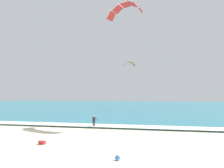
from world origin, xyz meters
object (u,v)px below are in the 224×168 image
at_px(cooler_box, 42,142).
at_px(beach_ball, 117,158).
at_px(kitesurfer, 94,121).
at_px(surfboard, 94,128).
at_px(kite_distant, 130,63).
at_px(kite_primary, 125,8).

bearing_deg(cooler_box, beach_ball, -23.33).
height_order(kitesurfer, cooler_box, kitesurfer).
height_order(surfboard, kite_distant, kite_distant).
relative_size(surfboard, kitesurfer, 0.87).
relative_size(surfboard, kite_distant, 0.39).
xyz_separation_m(kite_distant, cooler_box, (-1.03, -53.27, -14.90)).
height_order(surfboard, cooler_box, cooler_box).
xyz_separation_m(cooler_box, beach_ball, (7.50, -3.23, -0.03)).
relative_size(kitesurfer, kite_distant, 0.45).
xyz_separation_m(kite_primary, kite_distant, (-3.96, 36.53, -3.67)).
xyz_separation_m(surfboard, kite_primary, (3.30, 6.40, 18.75)).
bearing_deg(kite_primary, cooler_box, -106.61).
bearing_deg(cooler_box, kite_distant, 88.89).
bearing_deg(surfboard, beach_ball, -66.85).
bearing_deg(beach_ball, kite_primary, 97.15).
distance_m(surfboard, kite_primary, 20.08).
bearing_deg(kite_distant, cooler_box, -91.11).
xyz_separation_m(kitesurfer, kite_primary, (3.29, 6.38, 17.83)).
height_order(kite_primary, beach_ball, kite_primary).
bearing_deg(beach_ball, kitesurfer, 113.11).
distance_m(surfboard, kitesurfer, 0.91).
bearing_deg(kite_primary, beach_ball, -82.85).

